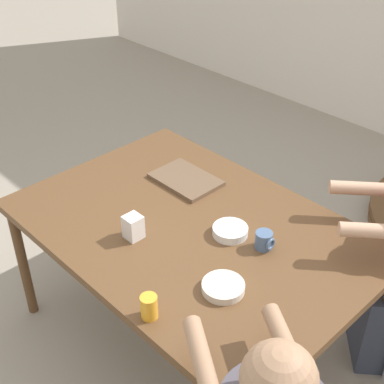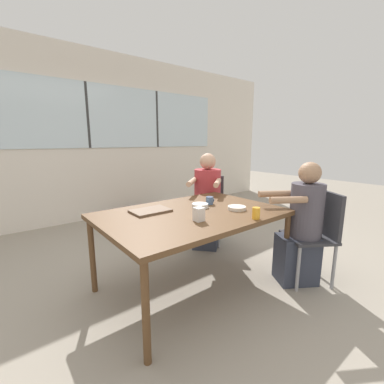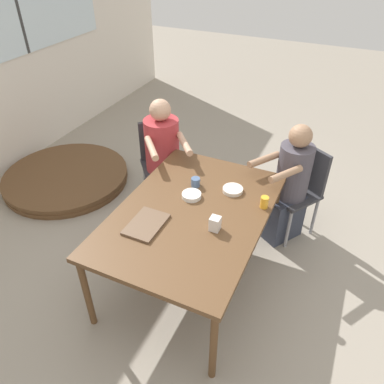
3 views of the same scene
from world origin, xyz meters
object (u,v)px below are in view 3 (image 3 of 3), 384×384
object	(u,v)px
bowl_white_shallow	(192,195)
bowl_cereal	(233,190)
chair_for_man_blue_shirt	(301,184)
juice_glass	(264,202)
person_man_blue_shirt	(288,189)
chair_for_woman_green_shirt	(160,156)
milk_carton_small	(215,224)
person_woman_green_shirt	(164,163)
coffee_mug	(196,182)
folded_table_stack	(66,177)

from	to	relation	value
bowl_white_shallow	bowl_cereal	distance (m)	0.34
chair_for_man_blue_shirt	bowl_cereal	xyz separation A→B (m)	(-0.64, 0.45, 0.21)
chair_for_man_blue_shirt	juice_glass	size ratio (longest dim) A/B	9.24
bowl_cereal	person_man_blue_shirt	bearing A→B (deg)	-35.82
bowl_cereal	chair_for_woman_green_shirt	bearing A→B (deg)	61.18
milk_carton_small	bowl_cereal	xyz separation A→B (m)	(0.49, 0.04, -0.04)
chair_for_man_blue_shirt	milk_carton_small	distance (m)	1.22
person_man_blue_shirt	juice_glass	world-z (taller)	person_man_blue_shirt
chair_for_man_blue_shirt	person_woman_green_shirt	bearing A→B (deg)	42.43
coffee_mug	bowl_cereal	distance (m)	0.31
person_woman_green_shirt	folded_table_stack	distance (m)	1.35
coffee_mug	juice_glass	bearing A→B (deg)	-93.60
juice_glass	chair_for_woman_green_shirt	bearing A→B (deg)	63.48
person_man_blue_shirt	coffee_mug	world-z (taller)	person_man_blue_shirt
person_man_blue_shirt	bowl_white_shallow	xyz separation A→B (m)	(-0.71, 0.63, 0.22)
person_man_blue_shirt	bowl_cereal	bearing A→B (deg)	86.66
person_woman_green_shirt	milk_carton_small	distance (m)	1.30
juice_glass	milk_carton_small	bearing A→B (deg)	148.17
person_woman_green_shirt	bowl_white_shallow	world-z (taller)	person_woman_green_shirt
juice_glass	bowl_white_shallow	size ratio (longest dim) A/B	0.62
milk_carton_small	bowl_cereal	size ratio (longest dim) A/B	0.66
person_man_blue_shirt	folded_table_stack	xyz separation A→B (m)	(-0.19, 2.49, -0.46)
person_woman_green_shirt	coffee_mug	xyz separation A→B (m)	(-0.47, -0.56, 0.23)
coffee_mug	folded_table_stack	size ratio (longest dim) A/B	0.06
chair_for_woman_green_shirt	coffee_mug	size ratio (longest dim) A/B	11.11
chair_for_woman_green_shirt	folded_table_stack	xyz separation A→B (m)	(-0.23, 1.15, -0.46)
bowl_white_shallow	bowl_cereal	xyz separation A→B (m)	(0.21, -0.27, -0.00)
coffee_mug	chair_for_man_blue_shirt	bearing A→B (deg)	-47.33
bowl_white_shallow	person_woman_green_shirt	bearing A→B (deg)	43.83
person_man_blue_shirt	bowl_white_shallow	distance (m)	0.98
person_woman_green_shirt	juice_glass	xyz separation A→B (m)	(-0.50, -1.15, 0.24)
chair_for_woman_green_shirt	juice_glass	distance (m)	1.43
chair_for_woman_green_shirt	person_woman_green_shirt	xyz separation A→B (m)	(-0.13, -0.11, 0.01)
chair_for_man_blue_shirt	juice_glass	world-z (taller)	chair_for_man_blue_shirt
person_woman_green_shirt	milk_carton_small	world-z (taller)	person_woman_green_shirt
person_man_blue_shirt	folded_table_stack	size ratio (longest dim) A/B	0.82
bowl_cereal	folded_table_stack	distance (m)	2.25
person_man_blue_shirt	bowl_cereal	world-z (taller)	person_man_blue_shirt
person_man_blue_shirt	milk_carton_small	world-z (taller)	person_man_blue_shirt
chair_for_woman_green_shirt	coffee_mug	distance (m)	0.92
juice_glass	bowl_cereal	world-z (taller)	juice_glass
chair_for_man_blue_shirt	bowl_cereal	size ratio (longest dim) A/B	5.33
coffee_mug	bowl_white_shallow	distance (m)	0.16
person_man_blue_shirt	chair_for_man_blue_shirt	bearing A→B (deg)	-90.00
chair_for_woman_green_shirt	milk_carton_small	distance (m)	1.46
bowl_white_shallow	folded_table_stack	bearing A→B (deg)	74.29
person_woman_green_shirt	folded_table_stack	size ratio (longest dim) A/B	0.84
bowl_white_shallow	folded_table_stack	world-z (taller)	bowl_white_shallow
coffee_mug	person_man_blue_shirt	bearing A→B (deg)	-50.10
person_woman_green_shirt	milk_carton_small	size ratio (longest dim) A/B	11.02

